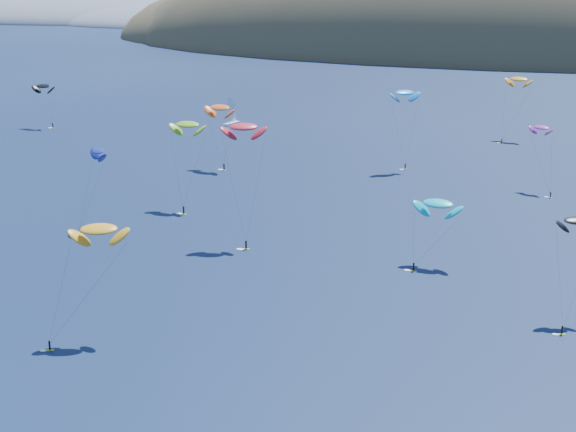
{
  "coord_description": "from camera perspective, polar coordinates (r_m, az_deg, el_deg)",
  "views": [
    {
      "loc": [
        47.06,
        -70.73,
        58.6
      ],
      "look_at": [
        -0.29,
        80.0,
        9.0
      ],
      "focal_mm": 50.0,
      "sensor_mm": 36.0,
      "label": 1
    }
  ],
  "objects": [
    {
      "name": "kitesurfer_3",
      "position": [
        202.69,
        -7.17,
        6.47
      ],
      "size": [
        9.48,
        11.65,
        23.22
      ],
      "rotation": [
        0.0,
        0.0,
        -0.02
      ],
      "color": "#C5D517",
      "rests_on": "ground"
    },
    {
      "name": "kitesurfer_9",
      "position": [
        174.42,
        -3.17,
        6.34
      ],
      "size": [
        10.33,
        11.78,
        27.83
      ],
      "rotation": [
        0.0,
        0.0,
        0.33
      ],
      "color": "#C5D517",
      "rests_on": "ground"
    },
    {
      "name": "kitesurfer_1",
      "position": [
        241.82,
        -4.87,
        7.69
      ],
      "size": [
        11.27,
        8.63,
        20.9
      ],
      "rotation": [
        0.0,
        0.0,
        -0.25
      ],
      "color": "#C5D517",
      "rests_on": "ground"
    },
    {
      "name": "sailboat",
      "position": [
        310.17,
        -4.02,
        6.67
      ],
      "size": [
        9.65,
        8.45,
        11.55
      ],
      "rotation": [
        0.0,
        0.0,
        -0.27
      ],
      "color": "white",
      "rests_on": "ground"
    },
    {
      "name": "kitesurfer_2",
      "position": [
        133.04,
        -13.31,
        -0.92
      ],
      "size": [
        10.43,
        13.78,
        20.38
      ],
      "rotation": [
        0.0,
        0.0,
        0.41
      ],
      "color": "#C5D517",
      "rests_on": "ground"
    },
    {
      "name": "kitesurfer_10",
      "position": [
        189.18,
        -13.35,
        4.52
      ],
      "size": [
        8.09,
        12.63,
        20.07
      ],
      "rotation": [
        0.0,
        0.0,
        -0.75
      ],
      "color": "#C5D517",
      "rests_on": "ground"
    },
    {
      "name": "kitesurfer_11",
      "position": [
        294.08,
        16.11,
        9.34
      ],
      "size": [
        10.23,
        15.7,
        23.26
      ],
      "rotation": [
        0.0,
        0.0,
        -0.31
      ],
      "color": "#C5D517",
      "rests_on": "ground"
    },
    {
      "name": "headland",
      "position": [
        959.14,
        -13.86,
        13.24
      ],
      "size": [
        460.0,
        250.0,
        60.0
      ],
      "color": "slate",
      "rests_on": "ground"
    },
    {
      "name": "island",
      "position": [
        636.92,
        16.93,
        10.44
      ],
      "size": [
        730.0,
        300.0,
        210.0
      ],
      "color": "#3D3526",
      "rests_on": "ground"
    },
    {
      "name": "kitesurfer_4",
      "position": [
        241.66,
        8.3,
        8.68
      ],
      "size": [
        10.05,
        9.02,
        25.22
      ],
      "rotation": [
        0.0,
        0.0,
        0.64
      ],
      "color": "#C5D517",
      "rests_on": "ground"
    },
    {
      "name": "kitesurfer_12",
      "position": [
        317.22,
        -17.01,
        8.83
      ],
      "size": [
        9.79,
        5.0,
        17.87
      ],
      "rotation": [
        0.0,
        0.0,
        -0.02
      ],
      "color": "#C5D517",
      "rests_on": "ground"
    },
    {
      "name": "kitesurfer_6",
      "position": [
        227.69,
        17.57,
        6.01
      ],
      "size": [
        8.2,
        13.0,
        18.59
      ],
      "rotation": [
        0.0,
        0.0,
        -0.45
      ],
      "color": "#C5D517",
      "rests_on": "ground"
    },
    {
      "name": "kitesurfer_5",
      "position": [
        165.19,
        10.62,
        0.88
      ],
      "size": [
        10.24,
        10.54,
        15.11
      ],
      "rotation": [
        0.0,
        0.0,
        -0.14
      ],
      "color": "#C5D517",
      "rests_on": "ground"
    }
  ]
}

